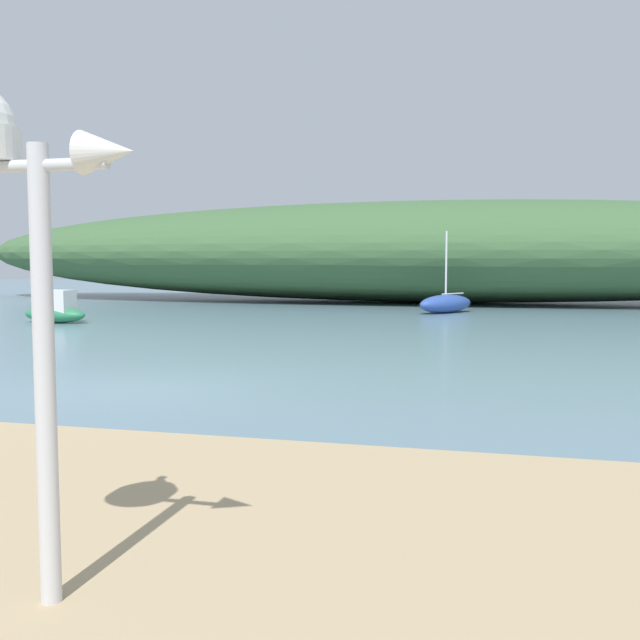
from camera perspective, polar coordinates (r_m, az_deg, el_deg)
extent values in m
plane|color=slate|center=(12.94, -14.34, -5.21)|extent=(120.00, 120.00, 0.00)
ellipsoid|color=#3D6038|center=(38.60, 8.31, 5.26)|extent=(51.42, 11.52, 5.19)
cylinder|color=silver|center=(4.50, -20.52, -4.22)|extent=(0.12, 0.12, 2.64)
cylinder|color=silver|center=(4.48, -20.97, 11.10)|extent=(0.87, 0.07, 0.07)
cone|color=silver|center=(4.25, -16.11, 12.40)|extent=(0.31, 0.25, 0.25)
ellipsoid|color=#287A4C|center=(27.14, -19.84, 0.40)|extent=(2.57, 1.14, 0.57)
cube|color=silver|center=(26.95, -19.46, 1.38)|extent=(0.94, 0.78, 0.77)
ellipsoid|color=#2D4C9E|center=(30.69, 9.70, 1.25)|extent=(2.52, 3.10, 0.75)
cylinder|color=silver|center=(30.64, 9.74, 4.16)|extent=(0.08, 0.08, 2.82)
cylinder|color=silver|center=(31.03, 10.24, 2.02)|extent=(0.82, 1.18, 0.06)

